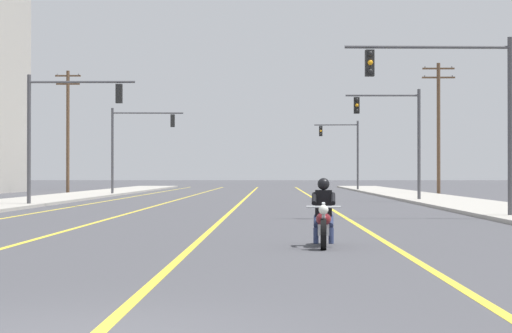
{
  "coord_description": "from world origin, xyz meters",
  "views": [
    {
      "loc": [
        1.77,
        -8.74,
        1.56
      ],
      "look_at": [
        1.14,
        26.09,
        1.82
      ],
      "focal_mm": 64.56,
      "sensor_mm": 36.0,
      "label": 1
    }
  ],
  "objects_px": {
    "traffic_signal_near_right": "(461,97)",
    "traffic_signal_near_left": "(60,119)",
    "motorcycle_with_rider": "(323,219)",
    "traffic_signal_mid_right": "(398,128)",
    "utility_pole_right_far": "(439,123)",
    "utility_pole_left_far": "(68,128)",
    "traffic_signal_mid_left": "(133,137)",
    "traffic_signal_far_right": "(345,145)"
  },
  "relations": [
    {
      "from": "traffic_signal_near_right",
      "to": "traffic_signal_near_left",
      "type": "distance_m",
      "value": 20.12
    },
    {
      "from": "motorcycle_with_rider",
      "to": "traffic_signal_mid_right",
      "type": "height_order",
      "value": "traffic_signal_mid_right"
    },
    {
      "from": "utility_pole_right_far",
      "to": "utility_pole_left_far",
      "type": "xyz_separation_m",
      "value": [
        -28.17,
        5.48,
        -0.0
      ]
    },
    {
      "from": "motorcycle_with_rider",
      "to": "traffic_signal_near_left",
      "type": "height_order",
      "value": "traffic_signal_near_left"
    },
    {
      "from": "motorcycle_with_rider",
      "to": "traffic_signal_near_right",
      "type": "relative_size",
      "value": 0.35
    },
    {
      "from": "traffic_signal_mid_right",
      "to": "traffic_signal_mid_left",
      "type": "height_order",
      "value": "same"
    },
    {
      "from": "traffic_signal_mid_right",
      "to": "utility_pole_left_far",
      "type": "relative_size",
      "value": 0.64
    },
    {
      "from": "utility_pole_left_far",
      "to": "utility_pole_right_far",
      "type": "bearing_deg",
      "value": -11.01
    },
    {
      "from": "traffic_signal_near_right",
      "to": "traffic_signal_mid_right",
      "type": "xyz_separation_m",
      "value": [
        0.49,
        19.36,
        -0.1
      ]
    },
    {
      "from": "motorcycle_with_rider",
      "to": "utility_pole_left_far",
      "type": "relative_size",
      "value": 0.23
    },
    {
      "from": "traffic_signal_near_left",
      "to": "traffic_signal_mid_right",
      "type": "height_order",
      "value": "same"
    },
    {
      "from": "motorcycle_with_rider",
      "to": "traffic_signal_mid_left",
      "type": "bearing_deg",
      "value": 103.58
    },
    {
      "from": "traffic_signal_mid_left",
      "to": "utility_pole_right_far",
      "type": "distance_m",
      "value": 22.01
    },
    {
      "from": "traffic_signal_near_right",
      "to": "utility_pole_left_far",
      "type": "bearing_deg",
      "value": 118.94
    },
    {
      "from": "traffic_signal_mid_right",
      "to": "traffic_signal_mid_left",
      "type": "xyz_separation_m",
      "value": [
        -16.83,
        14.38,
        0.06
      ]
    },
    {
      "from": "utility_pole_left_far",
      "to": "traffic_signal_far_right",
      "type": "bearing_deg",
      "value": 21.98
    },
    {
      "from": "traffic_signal_near_left",
      "to": "utility_pole_right_far",
      "type": "distance_m",
      "value": 32.38
    },
    {
      "from": "motorcycle_with_rider",
      "to": "traffic_signal_near_left",
      "type": "distance_m",
      "value": 26.15
    },
    {
      "from": "traffic_signal_near_right",
      "to": "traffic_signal_far_right",
      "type": "distance_m",
      "value": 49.96
    },
    {
      "from": "traffic_signal_mid_right",
      "to": "utility_pole_left_far",
      "type": "bearing_deg",
      "value": 137.05
    },
    {
      "from": "traffic_signal_mid_left",
      "to": "traffic_signal_far_right",
      "type": "relative_size",
      "value": 1.0
    },
    {
      "from": "traffic_signal_mid_left",
      "to": "utility_pole_right_far",
      "type": "bearing_deg",
      "value": 4.22
    },
    {
      "from": "traffic_signal_near_right",
      "to": "traffic_signal_mid_left",
      "type": "bearing_deg",
      "value": 115.84
    },
    {
      "from": "traffic_signal_near_right",
      "to": "motorcycle_with_rider",
      "type": "bearing_deg",
      "value": -114.36
    },
    {
      "from": "traffic_signal_near_left",
      "to": "traffic_signal_mid_left",
      "type": "xyz_separation_m",
      "value": [
        0.08,
        22.11,
        0.0
      ]
    },
    {
      "from": "motorcycle_with_rider",
      "to": "traffic_signal_mid_right",
      "type": "xyz_separation_m",
      "value": [
        5.83,
        31.15,
        3.46
      ]
    },
    {
      "from": "utility_pole_right_far",
      "to": "utility_pole_left_far",
      "type": "distance_m",
      "value": 28.7
    },
    {
      "from": "traffic_signal_mid_right",
      "to": "utility_pole_left_far",
      "type": "distance_m",
      "value": 31.55
    },
    {
      "from": "motorcycle_with_rider",
      "to": "traffic_signal_far_right",
      "type": "relative_size",
      "value": 0.35
    },
    {
      "from": "traffic_signal_mid_right",
      "to": "traffic_signal_near_left",
      "type": "bearing_deg",
      "value": -155.44
    },
    {
      "from": "traffic_signal_mid_left",
      "to": "utility_pole_right_far",
      "type": "relative_size",
      "value": 0.65
    },
    {
      "from": "traffic_signal_far_right",
      "to": "traffic_signal_near_left",
      "type": "bearing_deg",
      "value": -113.2
    },
    {
      "from": "utility_pole_right_far",
      "to": "traffic_signal_mid_left",
      "type": "bearing_deg",
      "value": -175.78
    },
    {
      "from": "motorcycle_with_rider",
      "to": "traffic_signal_near_left",
      "type": "relative_size",
      "value": 0.35
    },
    {
      "from": "traffic_signal_near_left",
      "to": "traffic_signal_mid_left",
      "type": "bearing_deg",
      "value": 89.79
    },
    {
      "from": "traffic_signal_mid_left",
      "to": "utility_pole_left_far",
      "type": "distance_m",
      "value": 9.52
    },
    {
      "from": "traffic_signal_near_right",
      "to": "utility_pole_left_far",
      "type": "height_order",
      "value": "utility_pole_left_far"
    },
    {
      "from": "traffic_signal_mid_right",
      "to": "utility_pole_right_far",
      "type": "height_order",
      "value": "utility_pole_right_far"
    },
    {
      "from": "traffic_signal_near_right",
      "to": "traffic_signal_far_right",
      "type": "xyz_separation_m",
      "value": [
        0.01,
        49.96,
        -0.11
      ]
    },
    {
      "from": "traffic_signal_near_right",
      "to": "utility_pole_right_far",
      "type": "bearing_deg",
      "value": 81.02
    },
    {
      "from": "motorcycle_with_rider",
      "to": "utility_pole_right_far",
      "type": "height_order",
      "value": "utility_pole_right_far"
    },
    {
      "from": "utility_pole_right_far",
      "to": "traffic_signal_near_right",
      "type": "bearing_deg",
      "value": -98.98
    }
  ]
}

